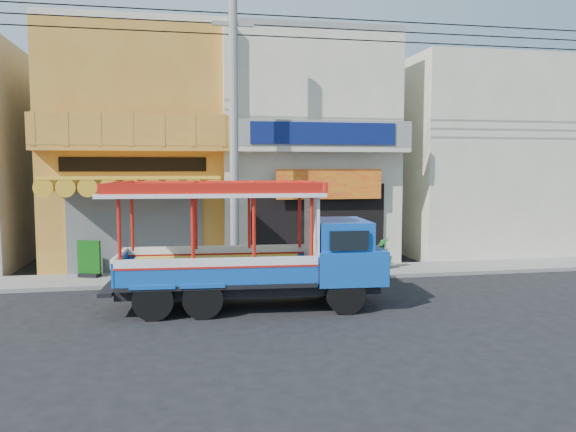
# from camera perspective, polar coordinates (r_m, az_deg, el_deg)

# --- Properties ---
(ground) EXTENTS (90.00, 90.00, 0.00)m
(ground) POSITION_cam_1_polar(r_m,az_deg,el_deg) (14.05, 0.04, -9.30)
(ground) COLOR black
(ground) RESTS_ON ground
(sidewalk) EXTENTS (30.00, 2.00, 0.12)m
(sidewalk) POSITION_cam_1_polar(r_m,az_deg,el_deg) (17.88, -2.40, -5.99)
(sidewalk) COLOR slate
(sidewalk) RESTS_ON ground
(shophouse_left) EXTENTS (6.00, 7.50, 8.24)m
(shophouse_left) POSITION_cam_1_polar(r_m,az_deg,el_deg) (21.38, -14.78, 6.56)
(shophouse_left) COLOR #C7792C
(shophouse_left) RESTS_ON ground
(shophouse_right) EXTENTS (6.00, 6.75, 8.24)m
(shophouse_right) POSITION_cam_1_polar(r_m,az_deg,el_deg) (21.82, 1.25, 6.68)
(shophouse_right) COLOR beige
(shophouse_right) RESTS_ON ground
(party_pilaster) EXTENTS (0.35, 0.30, 8.00)m
(party_pilaster) POSITION_cam_1_polar(r_m,az_deg,el_deg) (18.29, -5.96, 6.64)
(party_pilaster) COLOR beige
(party_pilaster) RESTS_ON ground
(filler_building_right) EXTENTS (6.00, 6.00, 7.60)m
(filler_building_right) POSITION_cam_1_polar(r_m,az_deg,el_deg) (24.30, 17.67, 5.56)
(filler_building_right) COLOR beige
(filler_building_right) RESTS_ON ground
(utility_pole) EXTENTS (28.00, 0.26, 9.00)m
(utility_pole) POSITION_cam_1_polar(r_m,az_deg,el_deg) (16.83, -5.02, 10.32)
(utility_pole) COLOR gray
(utility_pole) RESTS_ON ground
(songthaew_truck) EXTENTS (6.80, 2.60, 3.12)m
(songthaew_truck) POSITION_cam_1_polar(r_m,az_deg,el_deg) (13.83, -2.09, -3.18)
(songthaew_truck) COLOR black
(songthaew_truck) RESTS_ON ground
(green_sign) EXTENTS (0.71, 0.53, 1.12)m
(green_sign) POSITION_cam_1_polar(r_m,az_deg,el_deg) (18.19, -19.54, -4.39)
(green_sign) COLOR black
(green_sign) RESTS_ON sidewalk
(potted_plant_a) EXTENTS (1.03, 1.07, 0.91)m
(potted_plant_a) POSITION_cam_1_polar(r_m,az_deg,el_deg) (18.90, 7.64, -3.84)
(potted_plant_a) COLOR #1B5F24
(potted_plant_a) RESTS_ON sidewalk
(potted_plant_b) EXTENTS (0.61, 0.67, 1.00)m
(potted_plant_b) POSITION_cam_1_polar(r_m,az_deg,el_deg) (18.65, 6.45, -3.82)
(potted_plant_b) COLOR #1B5F24
(potted_plant_b) RESTS_ON sidewalk
(potted_plant_c) EXTENTS (0.65, 0.65, 1.04)m
(potted_plant_c) POSITION_cam_1_polar(r_m,az_deg,el_deg) (18.81, 9.63, -3.72)
(potted_plant_c) COLOR #1B5F24
(potted_plant_c) RESTS_ON sidewalk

